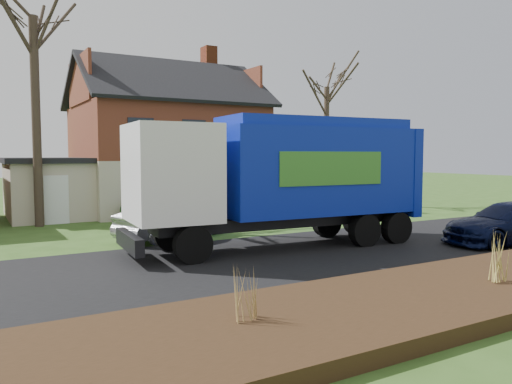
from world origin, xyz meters
TOP-DOWN VIEW (x-y plane):
  - ground at (0.00, 0.00)m, footprint 120.00×120.00m
  - road at (0.00, 0.00)m, footprint 80.00×7.00m
  - mulch_verge at (0.00, -5.30)m, footprint 80.00×3.50m
  - main_house at (1.49, 13.91)m, footprint 12.95×8.95m
  - garbage_truck at (1.39, 1.31)m, footprint 9.86×3.25m
  - silver_sedan at (-1.26, 4.66)m, footprint 4.39×2.87m
  - navy_wagon at (8.22, -1.97)m, footprint 5.06×2.74m
  - tree_front_east at (10.95, 11.49)m, footprint 3.57×3.57m
  - tree_back at (2.40, 22.97)m, footprint 3.20×3.20m
  - grass_clump_west at (-3.62, -5.05)m, footprint 0.32×0.26m
  - grass_clump_mid at (2.13, -5.62)m, footprint 0.38×0.31m

SIDE VIEW (x-z plane):
  - ground at x=0.00m, z-range 0.00..0.00m
  - road at x=0.00m, z-range 0.00..0.02m
  - mulch_verge at x=0.00m, z-range 0.00..0.30m
  - silver_sedan at x=-1.26m, z-range 0.00..1.37m
  - navy_wagon at x=8.22m, z-range 0.00..1.39m
  - grass_clump_west at x=-3.62m, z-range 0.30..1.13m
  - grass_clump_mid at x=2.13m, z-range 0.30..1.36m
  - garbage_truck at x=1.39m, z-range 0.32..4.48m
  - main_house at x=1.49m, z-range -0.60..8.66m
  - tree_front_east at x=10.95m, z-range 3.11..13.03m
  - tree_back at x=2.40m, z-range 3.38..13.52m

